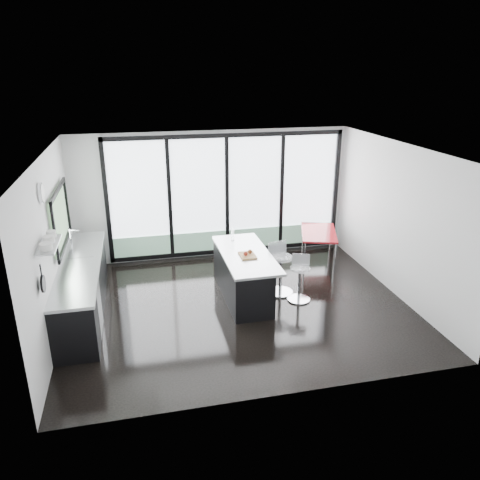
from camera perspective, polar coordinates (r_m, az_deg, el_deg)
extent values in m
cube|color=black|center=(8.51, -0.21, -8.02)|extent=(6.00, 5.00, 0.00)
cube|color=white|center=(7.58, -0.23, 10.91)|extent=(6.00, 5.00, 0.00)
cube|color=silver|center=(10.28, -3.31, 5.46)|extent=(6.00, 0.00, 2.80)
cube|color=white|center=(10.31, -1.63, 5.52)|extent=(5.00, 0.02, 2.50)
cube|color=slate|center=(10.58, -1.53, 0.07)|extent=(5.00, 0.02, 0.44)
cube|color=black|center=(10.11, -8.57, 4.99)|extent=(0.08, 0.04, 2.50)
cube|color=black|center=(10.27, -1.58, 5.46)|extent=(0.08, 0.04, 2.50)
cube|color=black|center=(10.58, 5.10, 5.84)|extent=(0.08, 0.04, 2.50)
cube|color=silver|center=(5.73, 5.36, -7.33)|extent=(6.00, 0.00, 2.80)
cube|color=silver|center=(7.88, -22.01, -0.81)|extent=(0.00, 5.00, 2.80)
cube|color=#62885F|center=(8.66, -21.19, 2.55)|extent=(0.02, 1.60, 0.90)
cube|color=#AAADAF|center=(6.96, -22.28, -0.53)|extent=(0.25, 0.80, 0.03)
cylinder|color=white|center=(7.32, -23.08, 5.31)|extent=(0.04, 0.30, 0.30)
cylinder|color=black|center=(6.75, -22.88, -4.94)|extent=(0.03, 0.24, 0.24)
cube|color=silver|center=(9.05, 18.66, 2.28)|extent=(0.00, 5.00, 2.80)
cube|color=black|center=(8.57, -18.65, -5.72)|extent=(0.65, 3.20, 0.87)
cube|color=#AAADAF|center=(8.38, -19.00, -2.89)|extent=(0.69, 3.24, 0.05)
cube|color=#AAADAF|center=(8.85, -18.73, -1.63)|extent=(0.45, 0.48, 0.06)
cylinder|color=silver|center=(8.78, -19.88, -0.22)|extent=(0.02, 0.02, 0.44)
cube|color=#AAADAF|center=(7.87, -16.78, -8.02)|extent=(0.03, 0.60, 0.80)
cube|color=black|center=(8.70, 0.21, -4.40)|extent=(0.70, 2.03, 0.80)
cube|color=#AAADAF|center=(8.55, 0.70, -1.77)|extent=(0.89, 2.09, 0.05)
cube|color=#AE824D|center=(8.41, 0.92, -1.89)|extent=(0.28, 0.37, 0.03)
sphere|color=maroon|center=(8.34, 0.70, -1.68)|extent=(0.08, 0.08, 0.08)
sphere|color=brown|center=(8.44, 1.21, -1.41)|extent=(0.08, 0.08, 0.08)
cylinder|color=silver|center=(9.10, -0.91, 0.67)|extent=(0.06, 0.06, 0.26)
cylinder|color=silver|center=(8.63, 7.25, -5.31)|extent=(0.55, 0.55, 0.66)
cylinder|color=silver|center=(8.83, 4.97, -4.22)|extent=(0.56, 0.56, 0.77)
cube|color=#A81C23|center=(10.41, 9.47, -0.76)|extent=(1.09, 1.43, 0.68)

